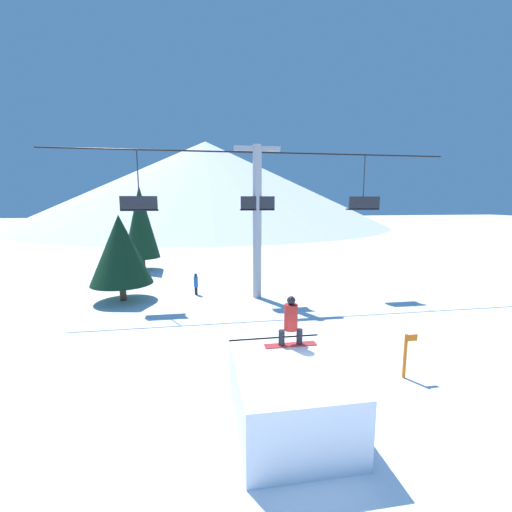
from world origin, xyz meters
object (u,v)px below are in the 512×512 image
snow_ramp (289,396)px  pine_tree_near (120,250)px  trail_marker (406,354)px  distant_skier (196,283)px  snowboarder (291,321)px

snow_ramp → pine_tree_near: size_ratio=0.73×
pine_tree_near → snow_ramp: bearing=-62.3°
trail_marker → distant_skier: bearing=120.8°
snowboarder → pine_tree_near: size_ratio=0.30×
trail_marker → distant_skier: size_ratio=1.12×
snow_ramp → distant_skier: 12.22m
snow_ramp → snowboarder: bearing=73.8°
snow_ramp → pine_tree_near: (-6.06, 11.51, 1.97)m
snow_ramp → trail_marker: snow_ramp is taller
snow_ramp → snowboarder: snowboarder is taller
distant_skier → trail_marker: bearing=-59.2°
snowboarder → distant_skier: bearing=102.9°
snowboarder → pine_tree_near: pine_tree_near is taller
snowboarder → pine_tree_near: (-6.36, 10.47, 0.55)m
snow_ramp → snowboarder: size_ratio=2.43×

